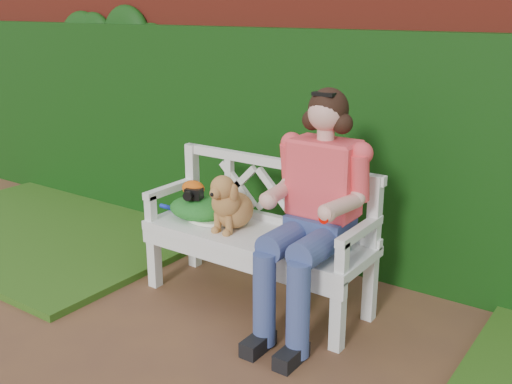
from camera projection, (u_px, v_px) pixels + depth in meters
The scene contains 11 objects.
ground at pixel (199, 376), 3.12m from camera, with size 60.00×60.00×0.00m, color brown.
brick_wall at pixel (367, 115), 4.28m from camera, with size 10.00×0.30×2.20m, color maroon.
ivy_hedge at pixel (351, 155), 4.18m from camera, with size 10.00×0.18×1.70m, color #0E3909.
grass_left at pixel (53, 228), 5.13m from camera, with size 2.60×2.00×0.05m, color #183C0C.
garden_bench at pixel (256, 268), 3.85m from camera, with size 1.58×0.60×0.48m, color white, non-canonical shape.
seated_woman at pixel (319, 214), 3.44m from camera, with size 0.59×0.79×1.41m, color #D94F68, non-canonical shape.
dog at pixel (232, 201), 3.79m from camera, with size 0.25×0.34×0.38m, color #BA6038, non-canonical shape.
tennis_racket at pixel (208, 217), 4.01m from camera, with size 0.67×0.28×0.03m, color white, non-canonical shape.
green_bag at pixel (199, 208), 4.02m from camera, with size 0.43×0.33×0.15m, color #287F32, non-canonical shape.
camera_item at pixel (194, 194), 3.96m from camera, with size 0.11×0.08×0.07m, color black.
baseball_glove at pixel (193, 188), 4.01m from camera, with size 0.17×0.12×0.11m, color #CD540E.
Camera 1 is at (1.79, -2.04, 1.85)m, focal length 42.00 mm.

